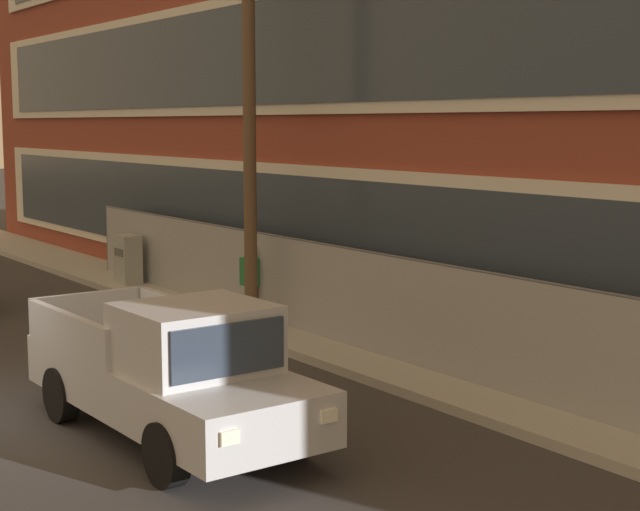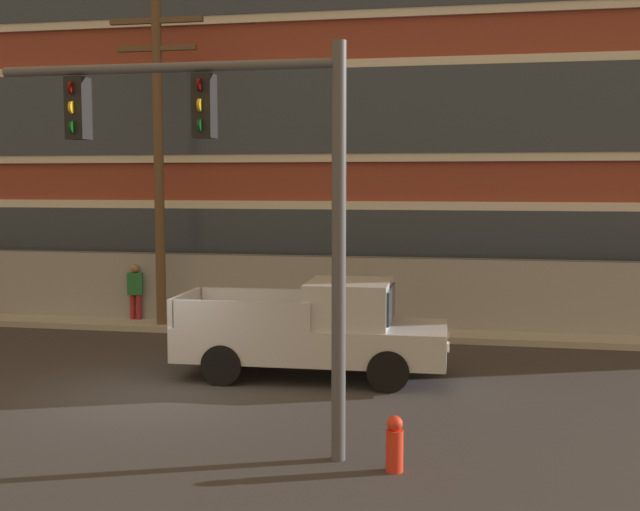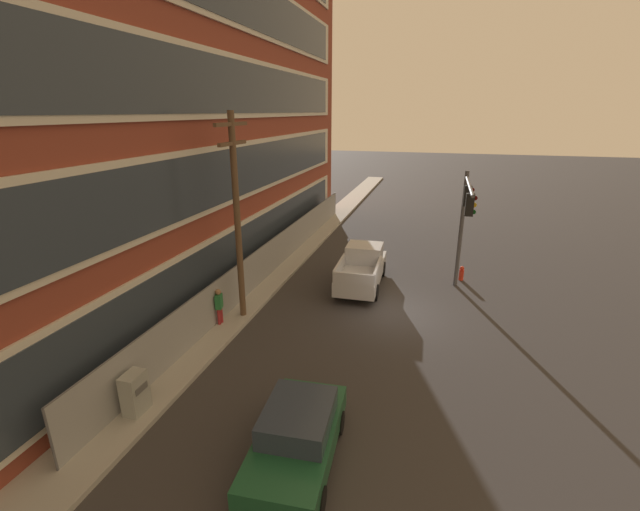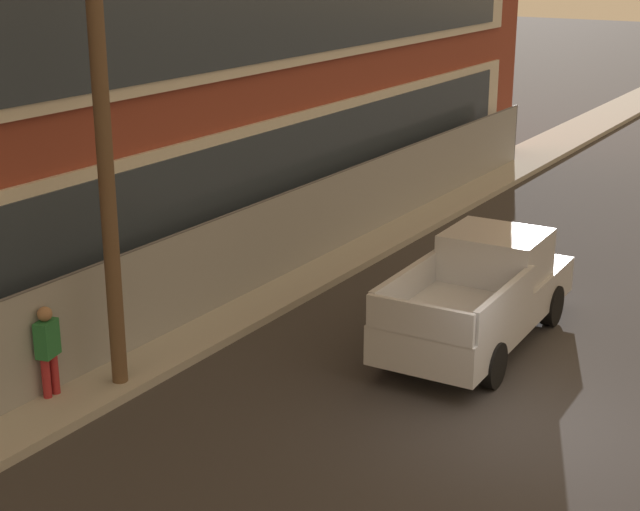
{
  "view_description": "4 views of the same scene",
  "coord_description": "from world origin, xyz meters",
  "px_view_note": "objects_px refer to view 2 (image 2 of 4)",
  "views": [
    {
      "loc": [
        14.61,
        -3.76,
        4.29
      ],
      "look_at": [
        1.53,
        5.38,
        2.13
      ],
      "focal_mm": 55.0,
      "sensor_mm": 36.0,
      "label": 1
    },
    {
      "loc": [
        5.97,
        -13.62,
        3.96
      ],
      "look_at": [
        2.5,
        4.22,
        2.27
      ],
      "focal_mm": 45.0,
      "sensor_mm": 36.0,
      "label": 2
    },
    {
      "loc": [
        -17.48,
        -1.44,
        8.56
      ],
      "look_at": [
        1.62,
        3.9,
        1.84
      ],
      "focal_mm": 24.0,
      "sensor_mm": 36.0,
      "label": 3
    },
    {
      "loc": [
        -13.15,
        -4.42,
        7.21
      ],
      "look_at": [
        0.13,
        3.81,
        2.14
      ],
      "focal_mm": 55.0,
      "sensor_mm": 36.0,
      "label": 4
    }
  ],
  "objects_px": {
    "pickup_truck_silver": "(318,331)",
    "pedestrian_near_cabinet": "(135,290)",
    "traffic_signal_mast": "(236,168)",
    "utility_pole_near_corner": "(158,150)",
    "fire_hydrant": "(395,444)"
  },
  "relations": [
    {
      "from": "pickup_truck_silver",
      "to": "pedestrian_near_cabinet",
      "type": "height_order",
      "value": "pickup_truck_silver"
    },
    {
      "from": "pedestrian_near_cabinet",
      "to": "traffic_signal_mast",
      "type": "bearing_deg",
      "value": -58.53
    },
    {
      "from": "utility_pole_near_corner",
      "to": "fire_hydrant",
      "type": "xyz_separation_m",
      "value": [
        7.15,
        -9.27,
        -4.38
      ]
    },
    {
      "from": "pickup_truck_silver",
      "to": "utility_pole_near_corner",
      "type": "height_order",
      "value": "utility_pole_near_corner"
    },
    {
      "from": "traffic_signal_mast",
      "to": "fire_hydrant",
      "type": "distance_m",
      "value": 4.43
    },
    {
      "from": "traffic_signal_mast",
      "to": "utility_pole_near_corner",
      "type": "xyz_separation_m",
      "value": [
        -4.85,
        8.97,
        0.61
      ]
    },
    {
      "from": "traffic_signal_mast",
      "to": "utility_pole_near_corner",
      "type": "relative_size",
      "value": 0.68
    },
    {
      "from": "pedestrian_near_cabinet",
      "to": "fire_hydrant",
      "type": "xyz_separation_m",
      "value": [
        8.14,
        -9.84,
        -0.59
      ]
    },
    {
      "from": "pickup_truck_silver",
      "to": "pedestrian_near_cabinet",
      "type": "bearing_deg",
      "value": 141.38
    },
    {
      "from": "pedestrian_near_cabinet",
      "to": "utility_pole_near_corner",
      "type": "bearing_deg",
      "value": -29.93
    },
    {
      "from": "utility_pole_near_corner",
      "to": "pedestrian_near_cabinet",
      "type": "relative_size",
      "value": 5.08
    },
    {
      "from": "pedestrian_near_cabinet",
      "to": "fire_hydrant",
      "type": "height_order",
      "value": "pedestrian_near_cabinet"
    },
    {
      "from": "traffic_signal_mast",
      "to": "pickup_truck_silver",
      "type": "distance_m",
      "value": 5.68
    },
    {
      "from": "pedestrian_near_cabinet",
      "to": "fire_hydrant",
      "type": "bearing_deg",
      "value": -50.41
    },
    {
      "from": "fire_hydrant",
      "to": "pedestrian_near_cabinet",
      "type": "bearing_deg",
      "value": 129.59
    }
  ]
}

